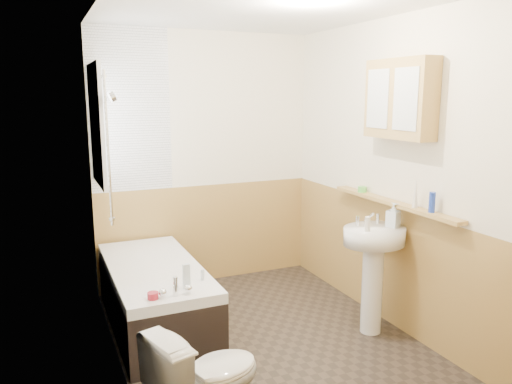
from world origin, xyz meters
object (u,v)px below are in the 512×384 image
pine_shelf (392,203)px  medicine_cabinet (400,99)px  toilet (207,380)px  sink (373,258)px  bathtub (155,294)px

pine_shelf → medicine_cabinet: size_ratio=2.19×
toilet → sink: (1.60, 0.65, 0.30)m
bathtub → sink: sink is taller
pine_shelf → medicine_cabinet: bearing=-115.4°
toilet → medicine_cabinet: bearing=-87.0°
pine_shelf → medicine_cabinet: (-0.03, -0.06, 0.82)m
sink → pine_shelf: bearing=18.8°
medicine_cabinet → bathtub: bearing=155.1°
sink → medicine_cabinet: medicine_cabinet is taller
sink → medicine_cabinet: (0.17, -0.00, 1.24)m
sink → pine_shelf: pine_shelf is taller
sink → medicine_cabinet: 1.25m
sink → bathtub: bearing=156.1°
toilet → sink: sink is taller
sink → pine_shelf: size_ratio=0.67×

